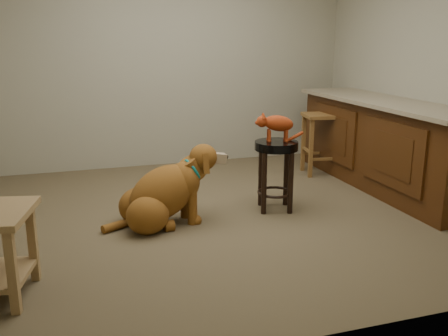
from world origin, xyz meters
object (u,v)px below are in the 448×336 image
object	(u,v)px
tabby_kitten	(276,124)
golden_retriever	(164,194)
wood_stool	(320,143)
padded_stool	(276,161)

from	to	relation	value
tabby_kitten	golden_retriever	bearing A→B (deg)	-161.06
wood_stool	tabby_kitten	bearing A→B (deg)	-135.08
padded_stool	golden_retriever	bearing A→B (deg)	-176.08
wood_stool	tabby_kitten	world-z (taller)	tabby_kitten
wood_stool	golden_retriever	size ratio (longest dim) A/B	0.62
golden_retriever	tabby_kitten	distance (m)	1.19
padded_stool	wood_stool	bearing A→B (deg)	45.32
padded_stool	wood_stool	xyz separation A→B (m)	(1.00, 1.01, -0.09)
tabby_kitten	padded_stool	bearing A→B (deg)	-5.72
wood_stool	tabby_kitten	xyz separation A→B (m)	(-1.01, -1.01, 0.44)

